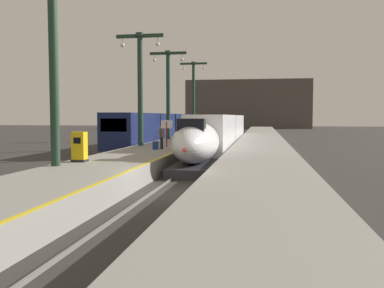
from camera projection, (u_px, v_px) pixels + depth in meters
The scene contains 19 objects.
ground_plane at pixel (169, 194), 18.53m from camera, with size 260.00×260.00×0.00m, color #33302D.
platform_left at pixel (183, 144), 43.51m from camera, with size 4.80×110.00×1.05m, color gray.
platform_right at pixel (261, 145), 42.17m from camera, with size 4.80×110.00×1.05m, color gray.
platform_left_safety_stripe at pixel (205, 140), 43.10m from camera, with size 0.20×107.80×0.01m, color yellow.
rail_main_left at pixel (217, 147), 45.70m from camera, with size 0.08×110.00×0.12m, color slate.
rail_main_right at pixel (231, 147), 45.45m from camera, with size 0.08×110.00×0.12m, color slate.
rail_secondary_left at pixel (147, 146), 47.05m from camera, with size 0.08×110.00×0.12m, color slate.
rail_secondary_right at pixel (159, 147), 46.80m from camera, with size 0.08×110.00×0.12m, color slate.
highspeed_train_main at pixel (220, 132), 40.93m from camera, with size 2.92×39.20×3.60m.
regional_train_adjacent at pixel (164, 127), 52.25m from camera, with size 2.85×36.60×3.80m.
station_column_near at pixel (53, 48), 19.93m from camera, with size 4.00×0.68×9.55m.
station_column_mid at pixel (140, 78), 34.18m from camera, with size 4.00×0.68×9.28m.
station_column_far at pixel (168, 86), 44.40m from camera, with size 4.00×0.68×9.41m.
station_column_distant at pixel (193, 91), 60.80m from camera, with size 4.00×0.68×10.39m.
passenger_near_edge at pixel (162, 136), 30.67m from camera, with size 0.33×0.54×1.69m.
rolling_suitcase at pixel (156, 145), 30.29m from camera, with size 0.40×0.22×0.98m.
ticket_machine_yellow at pixel (79, 148), 22.13m from camera, with size 0.76×0.62×1.60m.
departure_info_board at pixel (167, 128), 32.57m from camera, with size 0.90×0.10×2.12m.
terminus_back_wall at pixel (248, 104), 118.40m from camera, with size 36.00×2.00×14.00m, color #4C4742.
Camera 1 is at (4.08, -17.90, 3.48)m, focal length 38.69 mm.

